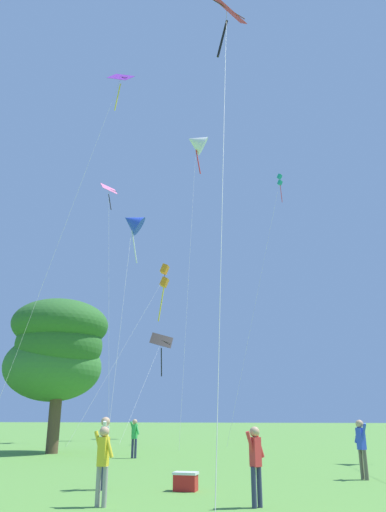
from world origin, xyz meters
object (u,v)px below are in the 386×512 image
kite_teal_box (279,185)px  person_near_tree (256,458)px  kite_red_high (225,19)px  kite_white_distant (196,143)px  person_with_spool (134,435)px  kite_black_large (161,347)px  person_in_red_shirt (361,443)px  person_child_small (103,458)px  kite_blue_delta (132,222)px  person_in_blue_jacket (104,445)px  tree_right_cluster (57,349)px  picnic_cooler (186,481)px  kite_pink_low (109,200)px  kite_purple_streamer (116,92)px  kite_orange_box (164,277)px

kite_teal_box → person_near_tree: kite_teal_box is taller
kite_red_high → kite_white_distant: size_ratio=0.64×
person_with_spool → kite_black_large: bearing=105.6°
person_in_red_shirt → person_child_small: size_ratio=1.08×
kite_blue_delta → person_in_blue_jacket: bearing=-69.1°
kite_black_large → tree_right_cluster: 19.20m
kite_blue_delta → person_in_red_shirt: 21.39m
person_child_small → picnic_cooler: person_child_small is taller
person_near_tree → person_in_blue_jacket: (-4.15, 1.60, 0.12)m
kite_black_large → person_in_blue_jacket: size_ratio=5.99×
kite_pink_low → kite_black_large: 16.30m
person_child_small → kite_black_large: bearing=106.7°
person_in_red_shirt → tree_right_cluster: bearing=152.7°
picnic_cooler → tree_right_cluster: bearing=132.9°
kite_black_large → person_in_red_shirt: size_ratio=6.27×
kite_white_distant → tree_right_cluster: 25.50m
kite_red_high → picnic_cooler: (-1.06, -1.40, -15.53)m
person_child_small → kite_purple_streamer: bearing=116.1°
tree_right_cluster → kite_blue_delta: bearing=55.9°
kite_white_distant → kite_black_large: 19.27m
person_child_small → picnic_cooler: bearing=68.5°
tree_right_cluster → picnic_cooler: (10.55, -11.36, -5.12)m
kite_red_high → person_near_tree: size_ratio=11.16×
kite_orange_box → picnic_cooler: size_ratio=25.01×
kite_blue_delta → kite_purple_streamer: (-0.00, -3.59, 7.62)m
kite_black_large → picnic_cooler: kite_black_large is taller
kite_orange_box → kite_black_large: bearing=111.5°
person_with_spool → picnic_cooler: size_ratio=2.80×
person_in_blue_jacket → kite_white_distant: bearing=99.3°
person_in_red_shirt → person_with_spool: 11.23m
person_child_small → person_near_tree: bearing=13.4°
kite_teal_box → person_with_spool: (-6.16, -15.32, -19.29)m
kite_white_distant → person_child_small: bearing=-79.4°
kite_red_high → tree_right_cluster: 18.50m
picnic_cooler → kite_purple_streamer: bearing=124.7°
kite_teal_box → person_near_tree: size_ratio=13.74×
kite_orange_box → tree_right_cluster: kite_orange_box is taller
person_near_tree → picnic_cooler: person_near_tree is taller
kite_teal_box → kite_white_distant: size_ratio=0.78×
kite_teal_box → tree_right_cluster: 23.22m
kite_teal_box → person_in_blue_jacket: 31.82m
kite_purple_streamer → kite_teal_box: bearing=55.7°
kite_teal_box → kite_blue_delta: kite_teal_box is taller
person_in_blue_jacket → picnic_cooler: bearing=9.0°
person_in_red_shirt → person_child_small: 8.35m
person_child_small → person_in_blue_jacket: (-1.05, 2.33, 0.12)m
kite_red_high → kite_white_distant: kite_white_distant is taller
kite_orange_box → person_in_blue_jacket: (7.71, -27.83, -12.71)m
person_with_spool → kite_teal_box: bearing=68.1°
kite_orange_box → tree_right_cluster: 18.22m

